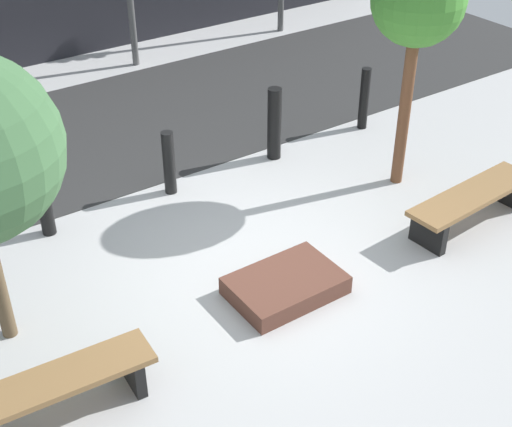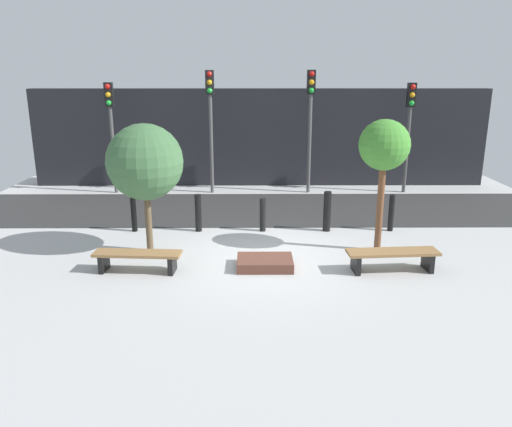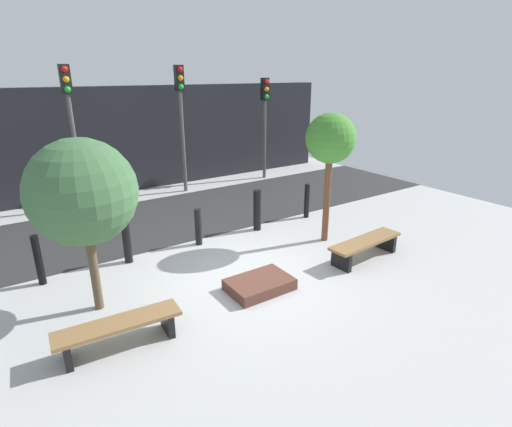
{
  "view_description": "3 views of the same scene",
  "coord_description": "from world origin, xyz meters",
  "px_view_note": "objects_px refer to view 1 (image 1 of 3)",
  "views": [
    {
      "loc": [
        -3.63,
        -5.3,
        4.93
      ],
      "look_at": [
        -0.28,
        -0.45,
        1.05
      ],
      "focal_mm": 50.0,
      "sensor_mm": 36.0,
      "label": 1
    },
    {
      "loc": [
        -0.25,
        -10.49,
        4.03
      ],
      "look_at": [
        -0.19,
        -0.02,
        1.03
      ],
      "focal_mm": 35.0,
      "sensor_mm": 36.0,
      "label": 2
    },
    {
      "loc": [
        -3.76,
        -6.01,
        3.86
      ],
      "look_at": [
        0.28,
        -0.06,
        1.3
      ],
      "focal_mm": 28.0,
      "sensor_mm": 36.0,
      "label": 3
    }
  ],
  "objects_px": {
    "planter_bed": "(285,285)",
    "bollard_left": "(43,198)",
    "bench_right": "(472,201)",
    "bollard_far_right": "(364,99)",
    "bench_left": "(52,390)",
    "tree_behind_right_bench": "(418,3)",
    "bollard_center": "(169,163)",
    "bollard_right": "(274,124)"
  },
  "relations": [
    {
      "from": "bollard_center",
      "to": "tree_behind_right_bench",
      "type": "bearing_deg",
      "value": -29.15
    },
    {
      "from": "bench_left",
      "to": "bollard_center",
      "type": "xyz_separation_m",
      "value": [
        2.65,
        2.73,
        0.12
      ]
    },
    {
      "from": "bench_left",
      "to": "planter_bed",
      "type": "relative_size",
      "value": 1.55
    },
    {
      "from": "bollard_center",
      "to": "bollard_left",
      "type": "bearing_deg",
      "value": 180.0
    },
    {
      "from": "bench_left",
      "to": "bollard_left",
      "type": "bearing_deg",
      "value": 74.22
    },
    {
      "from": "bench_right",
      "to": "tree_behind_right_bench",
      "type": "bearing_deg",
      "value": 86.12
    },
    {
      "from": "bench_left",
      "to": "bench_right",
      "type": "distance_m",
      "value": 5.3
    },
    {
      "from": "planter_bed",
      "to": "tree_behind_right_bench",
      "type": "height_order",
      "value": "tree_behind_right_bench"
    },
    {
      "from": "bench_right",
      "to": "tree_behind_right_bench",
      "type": "distance_m",
      "value": 2.44
    },
    {
      "from": "tree_behind_right_bench",
      "to": "bollard_right",
      "type": "height_order",
      "value": "tree_behind_right_bench"
    },
    {
      "from": "bollard_center",
      "to": "bollard_far_right",
      "type": "xyz_separation_m",
      "value": [
        3.34,
        0.0,
        0.04
      ]
    },
    {
      "from": "bollard_far_right",
      "to": "bench_right",
      "type": "bearing_deg",
      "value": -104.28
    },
    {
      "from": "bench_left",
      "to": "bollard_far_right",
      "type": "relative_size",
      "value": 1.91
    },
    {
      "from": "planter_bed",
      "to": "bollard_left",
      "type": "relative_size",
      "value": 1.21
    },
    {
      "from": "bench_right",
      "to": "bollard_far_right",
      "type": "height_order",
      "value": "bollard_far_right"
    },
    {
      "from": "tree_behind_right_bench",
      "to": "bollard_far_right",
      "type": "relative_size",
      "value": 3.15
    },
    {
      "from": "planter_bed",
      "to": "tree_behind_right_bench",
      "type": "xyz_separation_m",
      "value": [
        2.65,
        1.06,
        2.31
      ]
    },
    {
      "from": "bollard_far_right",
      "to": "bollard_center",
      "type": "bearing_deg",
      "value": 180.0
    },
    {
      "from": "tree_behind_right_bench",
      "to": "bollard_right",
      "type": "xyz_separation_m",
      "value": [
        -0.98,
        1.48,
        -1.89
      ]
    },
    {
      "from": "bollard_center",
      "to": "bollard_far_right",
      "type": "distance_m",
      "value": 3.34
    },
    {
      "from": "tree_behind_right_bench",
      "to": "bollard_center",
      "type": "height_order",
      "value": "tree_behind_right_bench"
    },
    {
      "from": "bollard_left",
      "to": "bench_right",
      "type": "bearing_deg",
      "value": -32.31
    },
    {
      "from": "bench_right",
      "to": "bollard_center",
      "type": "relative_size",
      "value": 2.21
    },
    {
      "from": "bench_right",
      "to": "bench_left",
      "type": "bearing_deg",
      "value": 176.12
    },
    {
      "from": "planter_bed",
      "to": "bollard_left",
      "type": "distance_m",
      "value": 3.06
    },
    {
      "from": "bollard_center",
      "to": "bollard_far_right",
      "type": "bearing_deg",
      "value": 0.0
    },
    {
      "from": "planter_bed",
      "to": "bollard_far_right",
      "type": "height_order",
      "value": "bollard_far_right"
    },
    {
      "from": "tree_behind_right_bench",
      "to": "planter_bed",
      "type": "bearing_deg",
      "value": -158.28
    },
    {
      "from": "bench_left",
      "to": "planter_bed",
      "type": "distance_m",
      "value": 2.66
    },
    {
      "from": "tree_behind_right_bench",
      "to": "bollard_left",
      "type": "relative_size",
      "value": 3.09
    },
    {
      "from": "planter_bed",
      "to": "tree_behind_right_bench",
      "type": "bearing_deg",
      "value": 21.72
    },
    {
      "from": "planter_bed",
      "to": "bollard_left",
      "type": "height_order",
      "value": "bollard_left"
    },
    {
      "from": "bollard_center",
      "to": "bollard_right",
      "type": "xyz_separation_m",
      "value": [
        1.67,
        0.0,
        0.09
      ]
    },
    {
      "from": "bench_right",
      "to": "tree_behind_right_bench",
      "type": "relative_size",
      "value": 0.64
    },
    {
      "from": "bollard_center",
      "to": "bollard_right",
      "type": "distance_m",
      "value": 1.67
    },
    {
      "from": "bench_left",
      "to": "tree_behind_right_bench",
      "type": "distance_m",
      "value": 5.84
    },
    {
      "from": "tree_behind_right_bench",
      "to": "bollard_right",
      "type": "bearing_deg",
      "value": 123.46
    },
    {
      "from": "planter_bed",
      "to": "bollard_right",
      "type": "bearing_deg",
      "value": 56.57
    },
    {
      "from": "bench_left",
      "to": "bollard_far_right",
      "type": "distance_m",
      "value": 6.59
    },
    {
      "from": "bollard_left",
      "to": "tree_behind_right_bench",
      "type": "bearing_deg",
      "value": -18.88
    },
    {
      "from": "bench_right",
      "to": "bollard_center",
      "type": "distance_m",
      "value": 3.81
    },
    {
      "from": "bench_left",
      "to": "bollard_far_right",
      "type": "bearing_deg",
      "value": 28.4
    }
  ]
}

